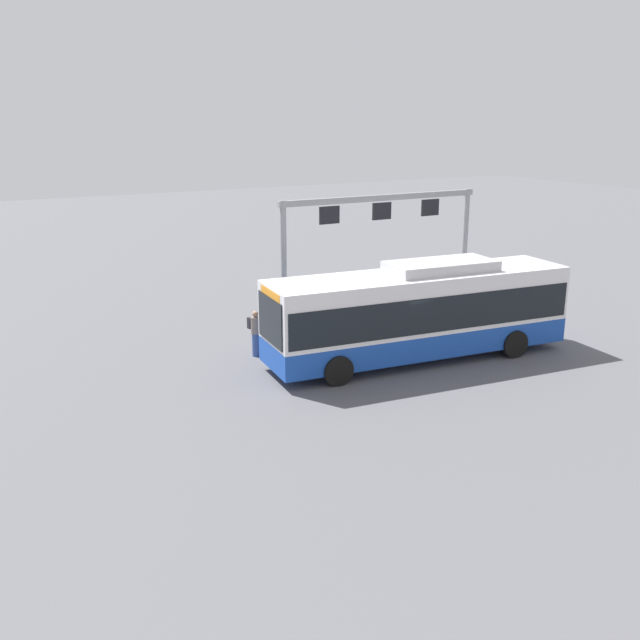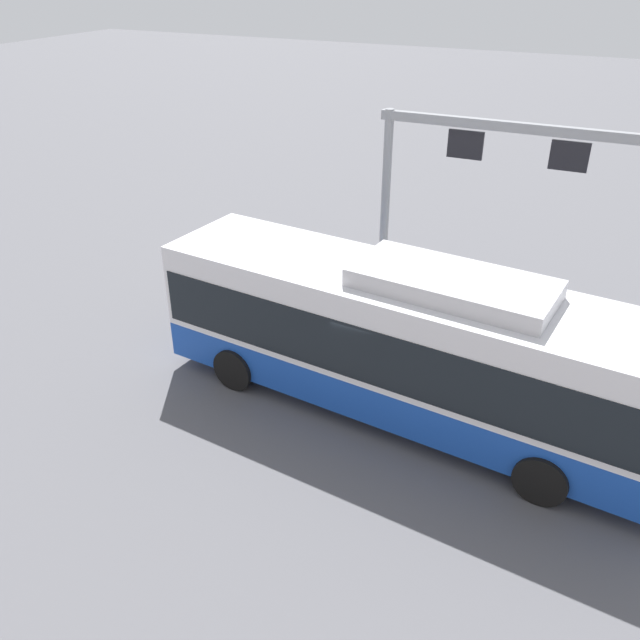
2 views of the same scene
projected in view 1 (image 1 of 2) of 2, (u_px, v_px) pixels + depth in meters
The scene contains 7 objects.
ground_plane at pixel (417, 359), 25.20m from camera, with size 120.00×120.00×0.00m, color #56565B.
platform_curb at pixel (405, 325), 29.01m from camera, with size 10.00×2.80×0.16m, color #B2ADA3.
bus_main at pixel (419, 309), 24.70m from camera, with size 11.13×3.65×3.46m.
person_boarding at pixel (255, 332), 25.29m from camera, with size 0.39×0.56×1.67m.
person_waiting_near at pixel (330, 310), 27.54m from camera, with size 0.43×0.58×1.67m.
platform_sign_gantry at pixel (381, 229), 29.59m from camera, with size 9.53×0.24×5.20m.
trash_bin at pixel (483, 298), 31.23m from camera, with size 0.52×0.52×0.90m, color #2D5133.
Camera 1 is at (14.73, 19.06, 8.27)m, focal length 39.93 mm.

